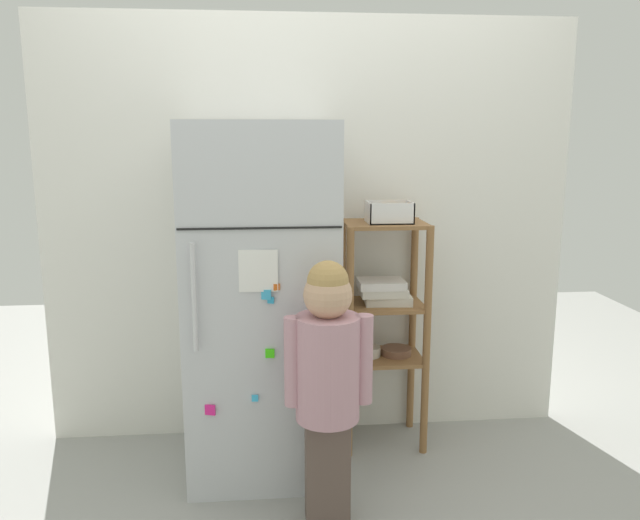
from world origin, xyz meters
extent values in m
plane|color=#999993|center=(0.00, 0.00, 0.00)|extent=(6.00, 6.00, 0.00)
cube|color=silver|center=(0.00, 0.37, 1.03)|extent=(2.59, 0.03, 2.06)
cube|color=silver|center=(-0.25, 0.02, 0.78)|extent=(0.65, 0.63, 1.56)
cube|color=black|center=(-0.25, -0.30, 1.15)|extent=(0.64, 0.01, 0.01)
cylinder|color=silver|center=(-0.51, -0.32, 0.89)|extent=(0.02, 0.02, 0.43)
cube|color=white|center=(-0.26, -0.30, 0.99)|extent=(0.15, 0.01, 0.17)
cube|color=#39B9F1|center=(-0.28, -0.30, 0.46)|extent=(0.03, 0.01, 0.03)
cube|color=#E81E7F|center=(-0.46, -0.30, 0.41)|extent=(0.04, 0.02, 0.04)
cube|color=#3BE112|center=(-0.22, -0.30, 0.65)|extent=(0.04, 0.01, 0.04)
cube|color=#36A5D5|center=(-0.23, -0.30, 0.89)|extent=(0.04, 0.02, 0.04)
cube|color=orange|center=(-0.19, -0.30, 0.92)|extent=(0.03, 0.02, 0.03)
cube|color=#2798C9|center=(-0.21, -0.30, 0.87)|extent=(0.03, 0.02, 0.03)
cube|color=brown|center=(0.00, -0.45, 0.22)|extent=(0.17, 0.11, 0.43)
cylinder|color=#BF8C99|center=(0.00, -0.45, 0.64)|extent=(0.25, 0.25, 0.41)
sphere|color=#BF8C99|center=(0.00, -0.38, 0.83)|extent=(0.11, 0.11, 0.11)
sphere|color=tan|center=(0.00, -0.45, 0.92)|extent=(0.18, 0.18, 0.18)
sphere|color=tan|center=(0.00, -0.45, 0.97)|extent=(0.16, 0.16, 0.16)
cylinder|color=#BF8C99|center=(-0.13, -0.45, 0.67)|extent=(0.07, 0.07, 0.35)
cylinder|color=#BF8C99|center=(0.14, -0.45, 0.67)|extent=(0.07, 0.07, 0.35)
cylinder|color=olive|center=(0.15, 0.04, 0.55)|extent=(0.04, 0.04, 1.11)
cylinder|color=olive|center=(0.52, 0.04, 0.55)|extent=(0.04, 0.04, 1.11)
cylinder|color=olive|center=(0.15, 0.32, 0.55)|extent=(0.04, 0.04, 1.11)
cylinder|color=olive|center=(0.52, 0.32, 0.55)|extent=(0.04, 0.04, 1.11)
cube|color=olive|center=(0.34, 0.18, 1.10)|extent=(0.38, 0.30, 0.02)
cube|color=olive|center=(0.34, 0.18, 0.70)|extent=(0.38, 0.30, 0.02)
cube|color=olive|center=(0.34, 0.18, 0.44)|extent=(0.38, 0.30, 0.02)
cube|color=silver|center=(0.36, 0.18, 0.73)|extent=(0.23, 0.19, 0.04)
cube|color=silver|center=(0.33, 0.17, 0.77)|extent=(0.22, 0.18, 0.04)
cube|color=white|center=(0.32, 0.17, 0.81)|extent=(0.22, 0.18, 0.04)
cylinder|color=beige|center=(0.27, 0.18, 0.47)|extent=(0.12, 0.12, 0.05)
cylinder|color=brown|center=(0.41, 0.18, 0.47)|extent=(0.15, 0.15, 0.04)
cube|color=white|center=(0.35, 0.16, 1.11)|extent=(0.21, 0.16, 0.01)
cube|color=white|center=(0.35, 0.08, 1.15)|extent=(0.21, 0.01, 0.10)
cube|color=white|center=(0.35, 0.23, 1.15)|extent=(0.21, 0.01, 0.10)
cube|color=white|center=(0.25, 0.16, 1.15)|extent=(0.01, 0.16, 0.10)
cube|color=white|center=(0.45, 0.16, 1.15)|extent=(0.01, 0.16, 0.10)
sphere|color=red|center=(0.38, 0.14, 1.15)|extent=(0.07, 0.07, 0.07)
sphere|color=orange|center=(0.38, 0.17, 1.15)|extent=(0.08, 0.08, 0.08)
camera|label=1|loc=(-0.25, -2.73, 1.51)|focal=35.58mm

